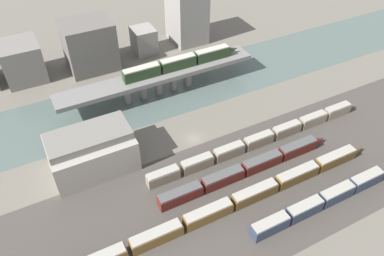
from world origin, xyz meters
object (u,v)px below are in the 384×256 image
object	(u,v)px
train_on_bridge	(182,62)
train_yard_near	(324,200)
train_yard_far	(248,168)
train_yard_outer	(262,139)
warehouse_building	(92,150)
train_yard_mid	(214,211)

from	to	relation	value
train_on_bridge	train_yard_near	distance (m)	64.95
train_yard_far	train_yard_outer	bearing A→B (deg)	37.47
train_yard_outer	warehouse_building	world-z (taller)	warehouse_building
train_yard_near	warehouse_building	xyz separation A→B (m)	(-47.57, 40.33, 3.78)
train_on_bridge	warehouse_building	bearing A→B (deg)	-149.02
train_yard_mid	train_yard_far	size ratio (longest dim) A/B	1.84
train_yard_near	train_yard_outer	world-z (taller)	train_yard_near
train_yard_mid	train_yard_far	xyz separation A→B (m)	(15.36, 8.20, -0.01)
train_yard_mid	train_yard_outer	xyz separation A→B (m)	(25.70, 16.12, 0.04)
train_on_bridge	train_yard_outer	bearing A→B (deg)	-78.59
train_on_bridge	train_yard_far	world-z (taller)	train_on_bridge
train_yard_outer	warehouse_building	distance (m)	49.23
train_yard_outer	warehouse_building	xyz separation A→B (m)	(-46.91, 14.40, 3.90)
train_yard_near	warehouse_building	size ratio (longest dim) A/B	1.98
train_yard_mid	train_yard_outer	size ratio (longest dim) A/B	1.34
train_yard_mid	warehouse_building	xyz separation A→B (m)	(-21.21, 30.52, 3.94)
train_yard_mid	train_yard_far	distance (m)	17.41
train_yard_near	train_yard_outer	size ratio (longest dim) A/B	0.60
warehouse_building	train_yard_mid	bearing A→B (deg)	-55.21
train_on_bridge	train_yard_outer	size ratio (longest dim) A/B	0.59
train_yard_outer	warehouse_building	size ratio (longest dim) A/B	3.32
train_on_bridge	train_yard_outer	world-z (taller)	train_on_bridge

